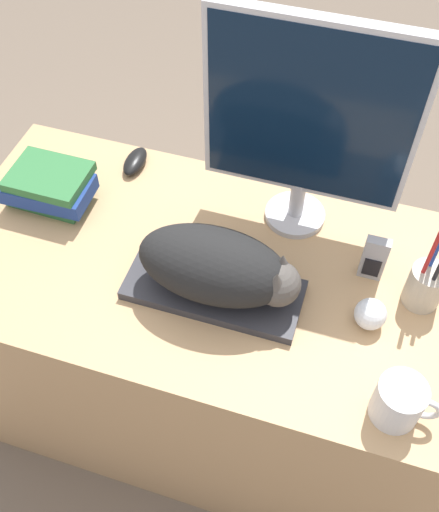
{
  "coord_description": "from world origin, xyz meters",
  "views": [
    {
      "loc": [
        0.25,
        -0.47,
        1.86
      ],
      "look_at": [
        0.01,
        0.32,
        0.81
      ],
      "focal_mm": 42.0,
      "sensor_mm": 36.0,
      "label": 1
    }
  ],
  "objects_px": {
    "keyboard": "(214,290)",
    "monitor": "(309,119)",
    "phone": "(374,259)",
    "book_stack": "(49,187)",
    "cat": "(220,267)",
    "baseball": "(370,314)",
    "coffee_mug": "(400,402)",
    "computer_mouse": "(135,161)",
    "pen_cup": "(426,285)"
  },
  "relations": [
    {
      "from": "computer_mouse",
      "to": "pen_cup",
      "type": "xyz_separation_m",
      "value": [
        0.77,
        -0.21,
        0.04
      ]
    },
    {
      "from": "cat",
      "to": "monitor",
      "type": "xyz_separation_m",
      "value": [
        0.11,
        0.28,
        0.2
      ]
    },
    {
      "from": "baseball",
      "to": "book_stack",
      "type": "xyz_separation_m",
      "value": [
        -0.82,
        0.12,
        0.02
      ]
    },
    {
      "from": "keyboard",
      "to": "computer_mouse",
      "type": "bearing_deg",
      "value": 134.61
    },
    {
      "from": "phone",
      "to": "book_stack",
      "type": "xyz_separation_m",
      "value": [
        -0.8,
        -0.01,
        -0.01
      ]
    },
    {
      "from": "cat",
      "to": "computer_mouse",
      "type": "height_order",
      "value": "cat"
    },
    {
      "from": "computer_mouse",
      "to": "cat",
      "type": "bearing_deg",
      "value": -44.15
    },
    {
      "from": "monitor",
      "to": "book_stack",
      "type": "relative_size",
      "value": 2.48
    },
    {
      "from": "monitor",
      "to": "book_stack",
      "type": "xyz_separation_m",
      "value": [
        -0.6,
        -0.13,
        -0.26
      ]
    },
    {
      "from": "coffee_mug",
      "to": "baseball",
      "type": "distance_m",
      "value": 0.21
    },
    {
      "from": "pen_cup",
      "to": "phone",
      "type": "bearing_deg",
      "value": 163.33
    },
    {
      "from": "keyboard",
      "to": "monitor",
      "type": "bearing_deg",
      "value": 66.35
    },
    {
      "from": "pen_cup",
      "to": "keyboard",
      "type": "bearing_deg",
      "value": -164.7
    },
    {
      "from": "monitor",
      "to": "coffee_mug",
      "type": "distance_m",
      "value": 0.59
    },
    {
      "from": "keyboard",
      "to": "coffee_mug",
      "type": "height_order",
      "value": "coffee_mug"
    },
    {
      "from": "computer_mouse",
      "to": "pen_cup",
      "type": "relative_size",
      "value": 0.46
    },
    {
      "from": "cat",
      "to": "baseball",
      "type": "relative_size",
      "value": 5.15
    },
    {
      "from": "keyboard",
      "to": "monitor",
      "type": "xyz_separation_m",
      "value": [
        0.12,
        0.28,
        0.29
      ]
    },
    {
      "from": "pen_cup",
      "to": "cat",
      "type": "bearing_deg",
      "value": -164.22
    },
    {
      "from": "book_stack",
      "to": "computer_mouse",
      "type": "bearing_deg",
      "value": 50.58
    },
    {
      "from": "book_stack",
      "to": "cat",
      "type": "bearing_deg",
      "value": -16.76
    },
    {
      "from": "monitor",
      "to": "phone",
      "type": "distance_m",
      "value": 0.34
    },
    {
      "from": "book_stack",
      "to": "phone",
      "type": "bearing_deg",
      "value": 0.61
    },
    {
      "from": "keyboard",
      "to": "baseball",
      "type": "height_order",
      "value": "baseball"
    },
    {
      "from": "computer_mouse",
      "to": "pen_cup",
      "type": "height_order",
      "value": "pen_cup"
    },
    {
      "from": "cat",
      "to": "monitor",
      "type": "height_order",
      "value": "monitor"
    },
    {
      "from": "monitor",
      "to": "pen_cup",
      "type": "relative_size",
      "value": 2.27
    },
    {
      "from": "keyboard",
      "to": "baseball",
      "type": "bearing_deg",
      "value": 4.34
    },
    {
      "from": "keyboard",
      "to": "phone",
      "type": "height_order",
      "value": "phone"
    },
    {
      "from": "keyboard",
      "to": "cat",
      "type": "relative_size",
      "value": 1.11
    },
    {
      "from": "computer_mouse",
      "to": "book_stack",
      "type": "height_order",
      "value": "book_stack"
    },
    {
      "from": "computer_mouse",
      "to": "baseball",
      "type": "distance_m",
      "value": 0.73
    },
    {
      "from": "pen_cup",
      "to": "book_stack",
      "type": "xyz_separation_m",
      "value": [
        -0.92,
        0.03,
        -0.01
      ]
    },
    {
      "from": "cat",
      "to": "phone",
      "type": "relative_size",
      "value": 2.93
    },
    {
      "from": "coffee_mug",
      "to": "baseball",
      "type": "relative_size",
      "value": 1.87
    },
    {
      "from": "cat",
      "to": "pen_cup",
      "type": "xyz_separation_m",
      "value": [
        0.43,
        0.12,
        -0.05
      ]
    },
    {
      "from": "pen_cup",
      "to": "computer_mouse",
      "type": "bearing_deg",
      "value": 164.76
    },
    {
      "from": "phone",
      "to": "book_stack",
      "type": "relative_size",
      "value": 0.56
    },
    {
      "from": "computer_mouse",
      "to": "phone",
      "type": "relative_size",
      "value": 0.89
    },
    {
      "from": "baseball",
      "to": "cat",
      "type": "bearing_deg",
      "value": -175.47
    },
    {
      "from": "computer_mouse",
      "to": "baseball",
      "type": "height_order",
      "value": "baseball"
    },
    {
      "from": "keyboard",
      "to": "phone",
      "type": "relative_size",
      "value": 3.25
    },
    {
      "from": "monitor",
      "to": "baseball",
      "type": "bearing_deg",
      "value": -48.7
    },
    {
      "from": "coffee_mug",
      "to": "book_stack",
      "type": "distance_m",
      "value": 0.95
    },
    {
      "from": "cat",
      "to": "coffee_mug",
      "type": "height_order",
      "value": "cat"
    },
    {
      "from": "baseball",
      "to": "pen_cup",
      "type": "bearing_deg",
      "value": 43.36
    },
    {
      "from": "pen_cup",
      "to": "monitor",
      "type": "bearing_deg",
      "value": 154.1
    },
    {
      "from": "monitor",
      "to": "baseball",
      "type": "relative_size",
      "value": 7.73
    },
    {
      "from": "baseball",
      "to": "book_stack",
      "type": "bearing_deg",
      "value": 171.53
    },
    {
      "from": "cat",
      "to": "phone",
      "type": "height_order",
      "value": "cat"
    }
  ]
}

